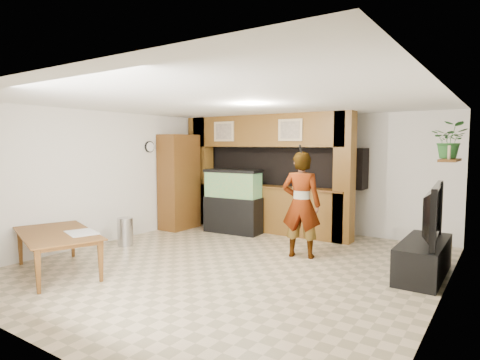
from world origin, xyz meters
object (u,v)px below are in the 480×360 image
Objects in this scene: person at (301,204)px; dining_table at (55,253)px; pantry_cabinet at (179,182)px; aquarium at (233,202)px; television at (425,213)px.

person reaches higher than dining_table.
aquarium is at bearing 13.03° from pantry_cabinet.
person reaches higher than aquarium.
person reaches higher than television.
aquarium is 0.76× the size of person.
pantry_cabinet is at bearing -24.63° from person.
television is at bearing 168.20° from person.
person is at bearing 67.00° from dining_table.
person is at bearing -28.44° from aquarium.
pantry_cabinet reaches higher than television.
dining_table is (-2.70, -2.89, -0.61)m from person.
television is (4.03, -0.84, 0.26)m from aquarium.
pantry_cabinet reaches higher than dining_table.
pantry_cabinet is 1.55× the size of aquarium.
dining_table is (-4.65, -2.98, -0.64)m from television.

